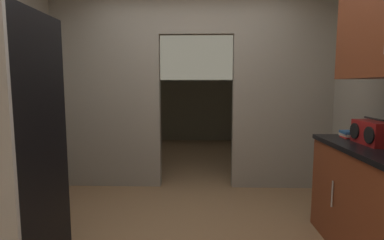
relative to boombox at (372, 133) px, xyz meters
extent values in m
cube|color=#9E998C|center=(-2.61, 1.56, 0.43)|extent=(1.41, 0.12, 2.84)
cube|color=#9E998C|center=(-0.30, 1.56, 0.43)|extent=(1.29, 0.12, 2.84)
cube|color=#9E998C|center=(-1.43, 1.56, 1.44)|extent=(0.96, 0.12, 0.83)
cube|color=gray|center=(-1.49, 5.01, 0.43)|extent=(3.66, 0.10, 2.84)
cube|color=gray|center=(-3.27, 3.28, 0.43)|extent=(0.10, 3.44, 2.84)
cube|color=gray|center=(0.30, 3.28, 0.43)|extent=(0.10, 3.44, 2.84)
cylinder|color=#B7BABC|center=(-0.27, 0.04, -0.52)|extent=(0.01, 0.01, 0.22)
cube|color=maroon|center=(0.00, 0.00, 0.00)|extent=(0.17, 0.36, 0.19)
cylinder|color=#262626|center=(0.00, 0.00, 0.11)|extent=(0.02, 0.25, 0.02)
cylinder|color=black|center=(-0.09, -0.11, 0.00)|extent=(0.01, 0.13, 0.13)
cylinder|color=black|center=(-0.09, 0.11, 0.00)|extent=(0.01, 0.13, 0.13)
cube|color=red|center=(-0.03, 0.30, -0.09)|extent=(0.11, 0.13, 0.01)
cube|color=beige|center=(-0.03, 0.31, -0.07)|extent=(0.12, 0.16, 0.02)
cube|color=#2D609E|center=(-0.04, 0.31, -0.04)|extent=(0.11, 0.15, 0.02)
camera|label=1|loc=(-1.35, -2.36, 0.37)|focal=27.67mm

